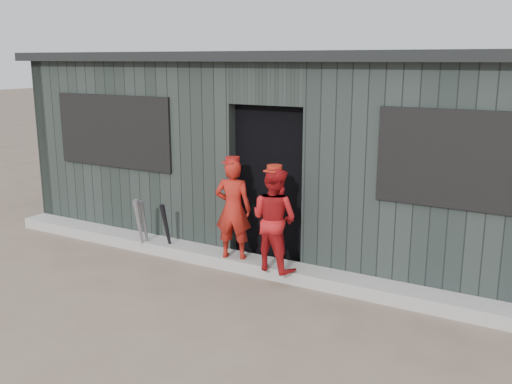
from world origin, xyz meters
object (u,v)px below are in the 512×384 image
Objects in this scene: player_red_left at (233,209)px; dugout at (316,149)px; bat_left at (140,226)px; bat_right at (167,230)px; bat_mid at (145,226)px; player_red_right at (274,219)px; player_grey_back at (293,211)px.

dugout reaches higher than player_red_left.
bat_left is at bearing -130.41° from dugout.
bat_right is at bearing -125.82° from dugout.
dugout reaches higher than bat_mid.
player_red_right reaches higher than bat_left.
dugout reaches higher than bat_right.
bat_left is 1.41m from player_red_left.
bat_left is 1.07× the size of bat_mid.
bat_mid is (0.01, 0.09, -0.02)m from bat_left.
bat_left is at bearing -93.04° from bat_mid.
bat_left reaches higher than bat_right.
player_grey_back is at bearing 24.49° from bat_mid.
player_red_right is at bearing -80.06° from dugout.
dugout is at bearing -116.08° from player_red_left.
player_red_right is 0.87m from player_grey_back.
player_red_left is at bearing 3.35° from bat_mid.
bat_left is 2.00m from player_red_right.
dugout is (1.29, 1.79, 0.93)m from bat_right.
player_red_left is at bearing 50.84° from player_grey_back.
bat_right is 1.67m from player_red_right.
bat_mid is 0.34m from bat_right.
dugout is (-0.33, 1.86, 0.54)m from player_red_right.
player_red_left is at bearing -0.50° from player_red_right.
player_red_right is at bearing 93.66° from player_grey_back.
bat_left is 0.37m from bat_right.
player_red_left is at bearing 7.31° from bat_left.
bat_left reaches higher than bat_mid.
player_grey_back is 0.15× the size of dugout.
player_grey_back is (-0.17, 0.84, -0.12)m from player_red_right.
bat_mid is at bearing 16.61° from player_grey_back.
player_grey_back is (1.79, 0.81, 0.26)m from bat_mid.
bat_right is at bearing 6.50° from bat_mid.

